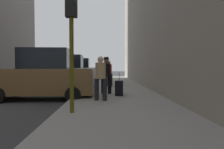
{
  "coord_description": "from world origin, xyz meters",
  "views": [
    {
      "loc": [
        5.48,
        -9.42,
        1.46
      ],
      "look_at": [
        5.86,
        4.63,
        0.95
      ],
      "focal_mm": 35.0,
      "sensor_mm": 36.0,
      "label": 1
    }
  ],
  "objects_px": {
    "parked_bronze_suv": "(42,76)",
    "rolling_suitcase": "(119,88)",
    "pedestrian_in_red_jacket": "(109,72)",
    "pedestrian_with_fedora": "(106,73)",
    "parked_black_suv": "(76,71)",
    "fire_hydrant": "(91,81)",
    "pedestrian_in_tan_coat": "(101,76)",
    "traffic_light": "(71,21)",
    "parked_white_van": "(65,73)"
  },
  "relations": [
    {
      "from": "parked_bronze_suv",
      "to": "rolling_suitcase",
      "type": "relative_size",
      "value": 4.47
    },
    {
      "from": "pedestrian_in_red_jacket",
      "to": "rolling_suitcase",
      "type": "bearing_deg",
      "value": -84.58
    },
    {
      "from": "pedestrian_with_fedora",
      "to": "pedestrian_in_red_jacket",
      "type": "height_order",
      "value": "pedestrian_with_fedora"
    },
    {
      "from": "parked_black_suv",
      "to": "pedestrian_in_red_jacket",
      "type": "bearing_deg",
      "value": -65.23
    },
    {
      "from": "fire_hydrant",
      "to": "pedestrian_in_tan_coat",
      "type": "distance_m",
      "value": 6.1
    },
    {
      "from": "pedestrian_with_fedora",
      "to": "pedestrian_in_red_jacket",
      "type": "xyz_separation_m",
      "value": [
        0.16,
        3.83,
        -0.03
      ]
    },
    {
      "from": "parked_black_suv",
      "to": "rolling_suitcase",
      "type": "relative_size",
      "value": 4.44
    },
    {
      "from": "traffic_light",
      "to": "fire_hydrant",
      "type": "bearing_deg",
      "value": 90.35
    },
    {
      "from": "parked_black_suv",
      "to": "pedestrian_with_fedora",
      "type": "height_order",
      "value": "parked_black_suv"
    },
    {
      "from": "traffic_light",
      "to": "pedestrian_with_fedora",
      "type": "bearing_deg",
      "value": 77.19
    },
    {
      "from": "parked_black_suv",
      "to": "pedestrian_with_fedora",
      "type": "xyz_separation_m",
      "value": [
        2.84,
        -10.35,
        0.1
      ]
    },
    {
      "from": "parked_bronze_suv",
      "to": "rolling_suitcase",
      "type": "xyz_separation_m",
      "value": [
        3.43,
        0.21,
        -0.54
      ]
    },
    {
      "from": "parked_bronze_suv",
      "to": "fire_hydrant",
      "type": "distance_m",
      "value": 5.09
    },
    {
      "from": "parked_bronze_suv",
      "to": "pedestrian_in_red_jacket",
      "type": "bearing_deg",
      "value": 57.26
    },
    {
      "from": "pedestrian_with_fedora",
      "to": "rolling_suitcase",
      "type": "bearing_deg",
      "value": -47.15
    },
    {
      "from": "pedestrian_in_red_jacket",
      "to": "fire_hydrant",
      "type": "bearing_deg",
      "value": 177.26
    },
    {
      "from": "parked_white_van",
      "to": "fire_hydrant",
      "type": "xyz_separation_m",
      "value": [
        1.8,
        -0.5,
        -0.54
      ]
    },
    {
      "from": "fire_hydrant",
      "to": "pedestrian_in_red_jacket",
      "type": "xyz_separation_m",
      "value": [
        1.2,
        -0.06,
        0.61
      ]
    },
    {
      "from": "pedestrian_with_fedora",
      "to": "pedestrian_in_tan_coat",
      "type": "distance_m",
      "value": 2.14
    },
    {
      "from": "parked_bronze_suv",
      "to": "fire_hydrant",
      "type": "xyz_separation_m",
      "value": [
        1.8,
        4.73,
        -0.54
      ]
    },
    {
      "from": "pedestrian_with_fedora",
      "to": "parked_white_van",
      "type": "bearing_deg",
      "value": 122.93
    },
    {
      "from": "pedestrian_in_red_jacket",
      "to": "pedestrian_in_tan_coat",
      "type": "bearing_deg",
      "value": -93.73
    },
    {
      "from": "parked_white_van",
      "to": "pedestrian_in_tan_coat",
      "type": "bearing_deg",
      "value": -68.12
    },
    {
      "from": "parked_black_suv",
      "to": "rolling_suitcase",
      "type": "height_order",
      "value": "parked_black_suv"
    },
    {
      "from": "traffic_light",
      "to": "pedestrian_with_fedora",
      "type": "height_order",
      "value": "traffic_light"
    },
    {
      "from": "traffic_light",
      "to": "parked_black_suv",
      "type": "bearing_deg",
      "value": 97.19
    },
    {
      "from": "parked_bronze_suv",
      "to": "pedestrian_in_tan_coat",
      "type": "bearing_deg",
      "value": -26.18
    },
    {
      "from": "rolling_suitcase",
      "to": "parked_black_suv",
      "type": "bearing_deg",
      "value": 107.35
    },
    {
      "from": "traffic_light",
      "to": "pedestrian_in_tan_coat",
      "type": "bearing_deg",
      "value": 71.04
    },
    {
      "from": "traffic_light",
      "to": "pedestrian_in_tan_coat",
      "type": "height_order",
      "value": "traffic_light"
    },
    {
      "from": "parked_black_suv",
      "to": "pedestrian_in_tan_coat",
      "type": "xyz_separation_m",
      "value": [
        2.62,
        -12.48,
        0.07
      ]
    },
    {
      "from": "parked_white_van",
      "to": "pedestrian_in_red_jacket",
      "type": "distance_m",
      "value": 3.06
    },
    {
      "from": "rolling_suitcase",
      "to": "pedestrian_with_fedora",
      "type": "bearing_deg",
      "value": 132.85
    },
    {
      "from": "parked_bronze_suv",
      "to": "traffic_light",
      "type": "height_order",
      "value": "traffic_light"
    },
    {
      "from": "pedestrian_in_red_jacket",
      "to": "pedestrian_in_tan_coat",
      "type": "xyz_separation_m",
      "value": [
        -0.39,
        -5.96,
        0.0
      ]
    },
    {
      "from": "pedestrian_with_fedora",
      "to": "rolling_suitcase",
      "type": "height_order",
      "value": "pedestrian_with_fedora"
    },
    {
      "from": "pedestrian_in_tan_coat",
      "to": "rolling_suitcase",
      "type": "bearing_deg",
      "value": 61.5
    },
    {
      "from": "pedestrian_with_fedora",
      "to": "fire_hydrant",
      "type": "bearing_deg",
      "value": 104.96
    },
    {
      "from": "fire_hydrant",
      "to": "parked_white_van",
      "type": "bearing_deg",
      "value": 164.51
    },
    {
      "from": "pedestrian_in_red_jacket",
      "to": "pedestrian_with_fedora",
      "type": "bearing_deg",
      "value": -92.43
    },
    {
      "from": "pedestrian_in_tan_coat",
      "to": "rolling_suitcase",
      "type": "height_order",
      "value": "pedestrian_in_tan_coat"
    },
    {
      "from": "parked_black_suv",
      "to": "fire_hydrant",
      "type": "bearing_deg",
      "value": -74.39
    },
    {
      "from": "fire_hydrant",
      "to": "pedestrian_in_red_jacket",
      "type": "distance_m",
      "value": 1.35
    },
    {
      "from": "parked_white_van",
      "to": "parked_black_suv",
      "type": "xyz_separation_m",
      "value": [
        0.0,
        5.96,
        0.0
      ]
    },
    {
      "from": "pedestrian_in_red_jacket",
      "to": "parked_bronze_suv",
      "type": "bearing_deg",
      "value": -122.74
    },
    {
      "from": "parked_bronze_suv",
      "to": "pedestrian_with_fedora",
      "type": "xyz_separation_m",
      "value": [
        2.84,
        0.84,
        0.1
      ]
    },
    {
      "from": "fire_hydrant",
      "to": "pedestrian_in_tan_coat",
      "type": "height_order",
      "value": "pedestrian_in_tan_coat"
    },
    {
      "from": "pedestrian_with_fedora",
      "to": "rolling_suitcase",
      "type": "distance_m",
      "value": 1.08
    },
    {
      "from": "fire_hydrant",
      "to": "rolling_suitcase",
      "type": "bearing_deg",
      "value": -70.22
    },
    {
      "from": "traffic_light",
      "to": "parked_bronze_suv",
      "type": "bearing_deg",
      "value": 117.83
    }
  ]
}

